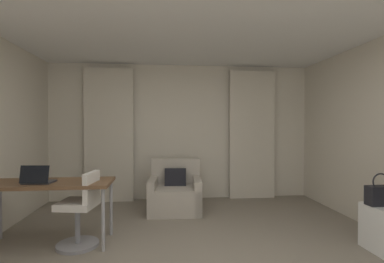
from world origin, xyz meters
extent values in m
cube|color=beige|center=(0.00, 3.03, 1.30)|extent=(5.12, 0.06, 2.60)
cube|color=beige|center=(-1.38, 2.90, 1.25)|extent=(0.90, 0.06, 2.50)
cube|color=beige|center=(1.38, 2.90, 1.25)|extent=(0.90, 0.06, 2.50)
cube|color=#B2A899|center=(-0.17, 2.14, 0.21)|extent=(0.90, 0.83, 0.42)
cube|color=#B2A899|center=(-0.15, 2.46, 0.63)|extent=(0.85, 0.19, 0.43)
cube|color=#B2A899|center=(0.19, 2.12, 0.28)|extent=(0.17, 0.79, 0.56)
cube|color=#B2A899|center=(-0.53, 2.17, 0.28)|extent=(0.17, 0.79, 0.56)
cube|color=black|center=(-0.16, 2.26, 0.52)|extent=(0.37, 0.22, 0.37)
cube|color=brown|center=(-1.72, 0.97, 0.73)|extent=(1.46, 0.59, 0.04)
cylinder|color=#99999E|center=(-2.40, 1.22, 0.36)|extent=(0.04, 0.04, 0.71)
cylinder|color=#99999E|center=(-1.04, 1.22, 0.36)|extent=(0.04, 0.04, 0.71)
cylinder|color=#99999E|center=(-1.04, 0.73, 0.36)|extent=(0.04, 0.04, 0.71)
cylinder|color=gray|center=(-1.37, 0.89, 0.23)|extent=(0.06, 0.06, 0.46)
cylinder|color=gray|center=(-1.37, 0.89, 0.02)|extent=(0.48, 0.48, 0.04)
cube|color=silver|center=(-1.37, 0.89, 0.50)|extent=(0.46, 0.46, 0.08)
cube|color=silver|center=(-1.20, 0.86, 0.71)|extent=(0.12, 0.36, 0.34)
cube|color=#2D2D33|center=(-1.81, 0.92, 0.76)|extent=(0.34, 0.24, 0.02)
cube|color=black|center=(-1.81, 0.81, 0.87)|extent=(0.32, 0.08, 0.20)
cube|color=black|center=(2.09, 0.44, 0.63)|extent=(0.30, 0.14, 0.22)
torus|color=black|center=(2.09, 0.44, 0.79)|extent=(0.20, 0.02, 0.20)
camera|label=1|loc=(-0.37, -2.56, 1.42)|focal=26.73mm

